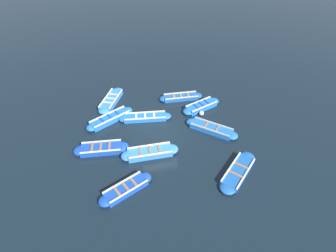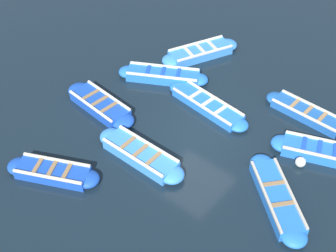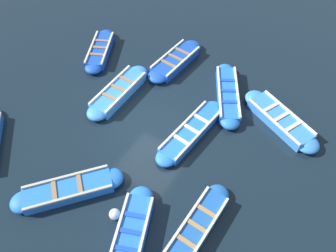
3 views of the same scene
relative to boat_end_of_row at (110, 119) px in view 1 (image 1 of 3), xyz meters
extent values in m
plane|color=black|center=(1.84, 3.06, -0.19)|extent=(120.00, 120.00, 0.00)
cube|color=blue|center=(0.00, 0.00, -0.01)|extent=(2.12, 2.94, 0.37)
ellipsoid|color=blue|center=(-0.71, 1.27, -0.01)|extent=(1.02, 1.03, 0.37)
ellipsoid|color=blue|center=(0.71, -1.27, -0.01)|extent=(1.02, 1.03, 0.37)
cube|color=silver|center=(-0.32, -0.18, 0.21)|extent=(1.46, 2.53, 0.07)
cube|color=silver|center=(0.32, 0.18, 0.21)|extent=(1.46, 2.53, 0.07)
cube|color=#1947B7|center=(-0.30, 0.54, 0.20)|extent=(0.69, 0.47, 0.04)
cube|color=#1947B7|center=(0.00, 0.00, 0.20)|extent=(0.69, 0.47, 0.04)
cube|color=#1947B7|center=(0.30, -0.54, 0.20)|extent=(0.69, 0.47, 0.04)
cube|color=blue|center=(0.32, 2.45, -0.04)|extent=(1.13, 3.04, 0.31)
ellipsoid|color=blue|center=(0.48, 3.93, -0.04)|extent=(0.83, 0.85, 0.31)
ellipsoid|color=blue|center=(0.15, 0.98, -0.04)|extent=(0.83, 0.85, 0.31)
cube|color=beige|center=(-0.05, 2.49, 0.15)|extent=(0.40, 2.90, 0.07)
cube|color=beige|center=(0.68, 2.41, 0.15)|extent=(0.40, 2.90, 0.07)
cube|color=beige|center=(0.39, 3.08, 0.13)|extent=(0.73, 0.22, 0.04)
cube|color=beige|center=(0.32, 2.45, 0.13)|extent=(0.73, 0.22, 0.04)
cube|color=beige|center=(0.25, 1.83, 0.13)|extent=(0.73, 0.22, 0.04)
cube|color=#1947B7|center=(6.23, 0.56, -0.02)|extent=(1.79, 2.50, 0.35)
ellipsoid|color=#1947B7|center=(5.71, 1.63, -0.02)|extent=(1.03, 1.04, 0.35)
ellipsoid|color=#1947B7|center=(6.75, -0.51, -0.02)|extent=(1.03, 1.04, 0.35)
cube|color=beige|center=(5.90, 0.40, 0.19)|extent=(1.09, 2.13, 0.07)
cube|color=beige|center=(6.57, 0.73, 0.19)|extent=(1.09, 2.13, 0.07)
cube|color=olive|center=(6.01, 1.02, 0.17)|extent=(0.72, 0.44, 0.04)
cube|color=olive|center=(6.23, 0.56, 0.17)|extent=(0.72, 0.44, 0.04)
cube|color=olive|center=(6.45, 0.11, 0.17)|extent=(0.72, 0.44, 0.04)
cube|color=#1947B7|center=(2.90, -0.67, -0.01)|extent=(1.17, 2.57, 0.36)
ellipsoid|color=#1947B7|center=(3.00, 0.57, -0.01)|extent=(0.96, 0.98, 0.36)
ellipsoid|color=#1947B7|center=(2.79, -1.91, -0.01)|extent=(0.96, 0.98, 0.36)
cube|color=silver|center=(2.46, -0.63, 0.20)|extent=(0.29, 2.44, 0.07)
cube|color=silver|center=(3.33, -0.71, 0.20)|extent=(0.29, 2.44, 0.07)
cube|color=olive|center=(2.94, -0.14, 0.19)|extent=(0.85, 0.21, 0.04)
cube|color=olive|center=(2.90, -0.67, 0.19)|extent=(0.85, 0.21, 0.04)
cube|color=olive|center=(2.85, -1.20, 0.19)|extent=(0.85, 0.21, 0.04)
cube|color=#1E59AD|center=(6.36, 6.93, -0.05)|extent=(2.56, 2.64, 0.29)
ellipsoid|color=#1E59AD|center=(5.44, 7.91, -0.05)|extent=(1.31, 1.31, 0.29)
ellipsoid|color=#1E59AD|center=(7.28, 5.95, -0.05)|extent=(1.31, 1.31, 0.29)
cube|color=silver|center=(6.03, 6.62, 0.13)|extent=(1.86, 1.98, 0.07)
cube|color=silver|center=(6.69, 7.24, 0.13)|extent=(1.86, 1.98, 0.07)
cube|color=olive|center=(6.10, 7.21, 0.12)|extent=(0.73, 0.70, 0.04)
cube|color=olive|center=(6.62, 6.65, 0.12)|extent=(0.73, 0.70, 0.04)
cube|color=#3884E0|center=(3.86, 2.24, 0.00)|extent=(0.90, 2.70, 0.38)
ellipsoid|color=#3884E0|center=(3.86, 3.59, 0.00)|extent=(0.82, 0.85, 0.38)
ellipsoid|color=#3884E0|center=(3.86, 0.89, 0.00)|extent=(0.82, 0.85, 0.38)
cube|color=silver|center=(3.45, 2.24, 0.22)|extent=(0.08, 2.65, 0.07)
cube|color=silver|center=(4.26, 2.24, 0.22)|extent=(0.08, 2.65, 0.07)
cube|color=olive|center=(3.86, 2.82, 0.21)|extent=(0.79, 0.14, 0.04)
cube|color=olive|center=(3.86, 2.24, 0.21)|extent=(0.79, 0.14, 0.04)
cube|color=olive|center=(3.86, 1.67, 0.21)|extent=(0.79, 0.14, 0.04)
cube|color=blue|center=(-0.10, 6.78, -0.01)|extent=(1.67, 2.55, 0.37)
ellipsoid|color=blue|center=(-0.53, 7.90, -0.01)|extent=(1.03, 1.05, 0.37)
ellipsoid|color=blue|center=(0.34, 5.66, -0.01)|extent=(1.03, 1.05, 0.37)
cube|color=beige|center=(-0.46, 6.64, 0.21)|extent=(0.93, 2.22, 0.07)
cube|color=beige|center=(0.27, 6.92, 0.21)|extent=(0.93, 2.22, 0.07)
cube|color=#1947B7|center=(-0.28, 7.26, 0.20)|extent=(0.76, 0.40, 0.04)
cube|color=#1947B7|center=(-0.10, 6.78, 0.20)|extent=(0.76, 0.40, 0.04)
cube|color=#1947B7|center=(0.09, 6.31, 0.20)|extent=(0.76, 0.40, 0.04)
cube|color=#1E59AD|center=(-1.63, 5.58, -0.04)|extent=(0.89, 2.70, 0.31)
ellipsoid|color=#1E59AD|center=(-1.58, 6.92, -0.04)|extent=(0.75, 0.78, 0.31)
ellipsoid|color=#1E59AD|center=(-1.69, 4.25, -0.04)|extent=(0.75, 0.78, 0.31)
cube|color=beige|center=(-1.99, 5.60, 0.15)|extent=(0.19, 2.62, 0.07)
cube|color=beige|center=(-1.28, 5.57, 0.15)|extent=(0.19, 2.62, 0.07)
cube|color=#9E7A51|center=(-1.61, 6.15, 0.14)|extent=(0.70, 0.17, 0.04)
cube|color=#9E7A51|center=(-1.63, 5.58, 0.14)|extent=(0.70, 0.17, 0.04)
cube|color=#9E7A51|center=(-1.66, 5.01, 0.14)|extent=(0.70, 0.17, 0.04)
cube|color=#3884E0|center=(-2.29, 0.17, -0.01)|extent=(2.83, 1.97, 0.37)
ellipsoid|color=#3884E0|center=(-3.51, 0.74, -0.01)|extent=(1.16, 1.14, 0.37)
ellipsoid|color=#3884E0|center=(-1.07, -0.39, -0.01)|extent=(1.16, 1.14, 0.37)
cube|color=silver|center=(-2.47, -0.21, 0.21)|extent=(2.43, 1.18, 0.07)
cube|color=silver|center=(-2.12, 0.56, 0.21)|extent=(2.43, 1.18, 0.07)
cube|color=beige|center=(-2.81, 0.41, 0.20)|extent=(0.47, 0.80, 0.04)
cube|color=beige|center=(-2.29, 0.17, 0.20)|extent=(0.47, 0.80, 0.04)
cube|color=beige|center=(-1.78, -0.07, 0.20)|extent=(0.47, 0.80, 0.04)
cube|color=blue|center=(2.51, 6.68, -0.02)|extent=(2.50, 2.72, 0.34)
ellipsoid|color=blue|center=(3.43, 7.76, -0.02)|extent=(1.13, 1.14, 0.34)
ellipsoid|color=blue|center=(1.59, 5.60, -0.02)|extent=(1.13, 1.14, 0.34)
cube|color=#B2AD9E|center=(2.21, 6.93, 0.19)|extent=(1.87, 2.17, 0.07)
cube|color=#B2AD9E|center=(2.81, 6.43, 0.19)|extent=(1.87, 2.17, 0.07)
cube|color=olive|center=(2.77, 6.99, 0.17)|extent=(0.67, 0.60, 0.04)
cube|color=olive|center=(2.25, 6.37, 0.17)|extent=(0.67, 0.60, 0.04)
sphere|color=silver|center=(0.72, 6.54, -0.02)|extent=(0.35, 0.35, 0.35)
camera|label=1|loc=(15.00, 1.00, 11.61)|focal=28.00mm
camera|label=2|loc=(11.59, 9.81, 11.43)|focal=50.00mm
camera|label=3|loc=(-2.93, 9.25, 9.56)|focal=35.00mm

